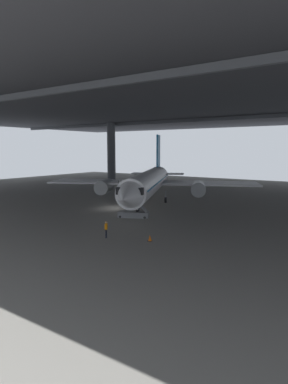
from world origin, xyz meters
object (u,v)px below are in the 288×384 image
airplane_main (149,182)px  traffic_cone_orange (150,238)px  crew_worker_near_nose (106,228)px  crew_worker_by_stairs (139,204)px  boarding_stairs (133,211)px

airplane_main → traffic_cone_orange: bearing=-56.3°
crew_worker_near_nose → crew_worker_by_stairs: bearing=112.5°
airplane_main → crew_worker_near_nose: 19.42m
crew_worker_near_nose → traffic_cone_orange: (3.99, 1.36, -0.62)m
crew_worker_by_stairs → traffic_cone_orange: (9.31, -11.46, -0.71)m
boarding_stairs → crew_worker_near_nose: boarding_stairs is taller
airplane_main → boarding_stairs: bearing=-68.3°
airplane_main → traffic_cone_orange: 20.14m
crew_worker_near_nose → traffic_cone_orange: crew_worker_near_nose is taller
boarding_stairs → traffic_cone_orange: bearing=-45.7°
traffic_cone_orange → crew_worker_by_stairs: bearing=129.1°
crew_worker_by_stairs → boarding_stairs: bearing=-64.6°
crew_worker_by_stairs → traffic_cone_orange: size_ratio=2.90×
airplane_main → crew_worker_by_stairs: bearing=-71.1°
airplane_main → crew_worker_by_stairs: size_ratio=18.56×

